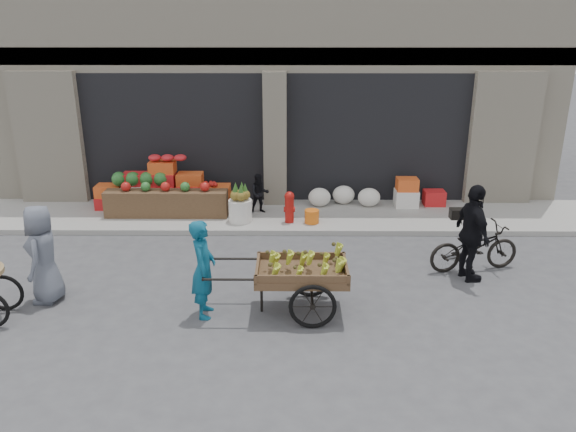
{
  "coord_description": "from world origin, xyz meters",
  "views": [
    {
      "loc": [
        0.4,
        -8.26,
        4.44
      ],
      "look_at": [
        0.34,
        1.18,
        1.1
      ],
      "focal_mm": 35.0,
      "sensor_mm": 36.0,
      "label": 1
    }
  ],
  "objects_px": {
    "fire_hydrant": "(289,206)",
    "vendor_grey": "(43,254)",
    "seated_person": "(259,194)",
    "bicycle": "(474,247)",
    "pineapple_bin": "(240,211)",
    "cyclist": "(472,233)",
    "vendor_woman": "(203,269)",
    "orange_bucket": "(312,216)",
    "banana_cart": "(298,269)"
  },
  "relations": [
    {
      "from": "vendor_grey",
      "to": "cyclist",
      "type": "xyz_separation_m",
      "value": [
        7.2,
        0.83,
        0.06
      ]
    },
    {
      "from": "banana_cart",
      "to": "vendor_grey",
      "type": "bearing_deg",
      "value": 174.95
    },
    {
      "from": "pineapple_bin",
      "to": "cyclist",
      "type": "height_order",
      "value": "cyclist"
    },
    {
      "from": "pineapple_bin",
      "to": "seated_person",
      "type": "height_order",
      "value": "seated_person"
    },
    {
      "from": "fire_hydrant",
      "to": "vendor_grey",
      "type": "height_order",
      "value": "vendor_grey"
    },
    {
      "from": "pineapple_bin",
      "to": "fire_hydrant",
      "type": "height_order",
      "value": "fire_hydrant"
    },
    {
      "from": "seated_person",
      "to": "vendor_grey",
      "type": "relative_size",
      "value": 0.56
    },
    {
      "from": "banana_cart",
      "to": "fire_hydrant",
      "type": "bearing_deg",
      "value": 92.39
    },
    {
      "from": "bicycle",
      "to": "vendor_grey",
      "type": "bearing_deg",
      "value": 88.28
    },
    {
      "from": "vendor_grey",
      "to": "bicycle",
      "type": "relative_size",
      "value": 0.96
    },
    {
      "from": "vendor_grey",
      "to": "bicycle",
      "type": "height_order",
      "value": "vendor_grey"
    },
    {
      "from": "fire_hydrant",
      "to": "vendor_grey",
      "type": "distance_m",
      "value": 5.3
    },
    {
      "from": "banana_cart",
      "to": "bicycle",
      "type": "bearing_deg",
      "value": 26.23
    },
    {
      "from": "pineapple_bin",
      "to": "vendor_woman",
      "type": "xyz_separation_m",
      "value": [
        -0.21,
        -4.0,
        0.42
      ]
    },
    {
      "from": "orange_bucket",
      "to": "cyclist",
      "type": "distance_m",
      "value": 3.81
    },
    {
      "from": "seated_person",
      "to": "vendor_grey",
      "type": "bearing_deg",
      "value": -138.51
    },
    {
      "from": "fire_hydrant",
      "to": "banana_cart",
      "type": "height_order",
      "value": "banana_cart"
    },
    {
      "from": "vendor_woman",
      "to": "pineapple_bin",
      "type": "bearing_deg",
      "value": -5.18
    },
    {
      "from": "vendor_woman",
      "to": "bicycle",
      "type": "bearing_deg",
      "value": -72.31
    },
    {
      "from": "orange_bucket",
      "to": "vendor_grey",
      "type": "xyz_separation_m",
      "value": [
        -4.48,
        -3.43,
        0.56
      ]
    },
    {
      "from": "vendor_woman",
      "to": "banana_cart",
      "type": "bearing_deg",
      "value": -88.08
    },
    {
      "from": "orange_bucket",
      "to": "bicycle",
      "type": "relative_size",
      "value": 0.19
    },
    {
      "from": "orange_bucket",
      "to": "banana_cart",
      "type": "distance_m",
      "value": 3.84
    },
    {
      "from": "pineapple_bin",
      "to": "vendor_woman",
      "type": "relative_size",
      "value": 0.33
    },
    {
      "from": "fire_hydrant",
      "to": "vendor_woman",
      "type": "distance_m",
      "value": 4.17
    },
    {
      "from": "orange_bucket",
      "to": "vendor_woman",
      "type": "distance_m",
      "value": 4.33
    },
    {
      "from": "vendor_woman",
      "to": "bicycle",
      "type": "xyz_separation_m",
      "value": [
        4.73,
        1.71,
        -0.34
      ]
    },
    {
      "from": "cyclist",
      "to": "vendor_grey",
      "type": "bearing_deg",
      "value": 85.42
    },
    {
      "from": "fire_hydrant",
      "to": "vendor_grey",
      "type": "relative_size",
      "value": 0.43
    },
    {
      "from": "orange_bucket",
      "to": "vendor_woman",
      "type": "xyz_separation_m",
      "value": [
        -1.81,
        -3.9,
        0.52
      ]
    },
    {
      "from": "pineapple_bin",
      "to": "vendor_woman",
      "type": "height_order",
      "value": "vendor_woman"
    },
    {
      "from": "orange_bucket",
      "to": "cyclist",
      "type": "xyz_separation_m",
      "value": [
        2.72,
        -2.59,
        0.61
      ]
    },
    {
      "from": "seated_person",
      "to": "bicycle",
      "type": "xyz_separation_m",
      "value": [
        4.12,
        -2.89,
        -0.13
      ]
    },
    {
      "from": "bicycle",
      "to": "vendor_woman",
      "type": "bearing_deg",
      "value": 98.68
    },
    {
      "from": "seated_person",
      "to": "banana_cart",
      "type": "distance_m",
      "value": 4.58
    },
    {
      "from": "pineapple_bin",
      "to": "banana_cart",
      "type": "height_order",
      "value": "banana_cart"
    },
    {
      "from": "fire_hydrant",
      "to": "vendor_woman",
      "type": "xyz_separation_m",
      "value": [
        -1.31,
        -3.95,
        0.29
      ]
    },
    {
      "from": "seated_person",
      "to": "bicycle",
      "type": "height_order",
      "value": "seated_person"
    },
    {
      "from": "fire_hydrant",
      "to": "seated_person",
      "type": "bearing_deg",
      "value": 137.12
    },
    {
      "from": "seated_person",
      "to": "fire_hydrant",
      "type": "bearing_deg",
      "value": -52.88
    },
    {
      "from": "orange_bucket",
      "to": "fire_hydrant",
      "type": "bearing_deg",
      "value": 174.29
    },
    {
      "from": "vendor_woman",
      "to": "seated_person",
      "type": "bearing_deg",
      "value": -9.73
    },
    {
      "from": "fire_hydrant",
      "to": "seated_person",
      "type": "xyz_separation_m",
      "value": [
        -0.7,
        0.65,
        0.08
      ]
    },
    {
      "from": "vendor_woman",
      "to": "vendor_grey",
      "type": "bearing_deg",
      "value": 77.75
    },
    {
      "from": "banana_cart",
      "to": "cyclist",
      "type": "distance_m",
      "value": 3.29
    },
    {
      "from": "banana_cart",
      "to": "cyclist",
      "type": "height_order",
      "value": "cyclist"
    },
    {
      "from": "fire_hydrant",
      "to": "vendor_woman",
      "type": "relative_size",
      "value": 0.45
    },
    {
      "from": "fire_hydrant",
      "to": "pineapple_bin",
      "type": "bearing_deg",
      "value": 177.4
    },
    {
      "from": "pineapple_bin",
      "to": "orange_bucket",
      "type": "relative_size",
      "value": 1.62
    },
    {
      "from": "orange_bucket",
      "to": "bicycle",
      "type": "height_order",
      "value": "bicycle"
    }
  ]
}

